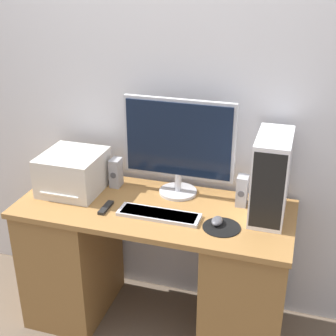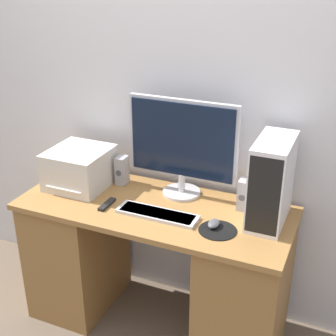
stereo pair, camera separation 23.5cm
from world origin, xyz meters
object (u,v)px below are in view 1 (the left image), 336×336
(keyboard, at_px, (159,214))
(printer, at_px, (73,172))
(speaker_left, at_px, (116,173))
(monitor, at_px, (179,143))
(mouse, at_px, (217,221))
(computer_tower, at_px, (271,177))
(remote_control, at_px, (106,208))
(speaker_right, at_px, (242,191))

(keyboard, height_order, printer, printer)
(printer, xyz_separation_m, speaker_left, (0.21, 0.11, -0.02))
(keyboard, height_order, speaker_left, speaker_left)
(speaker_left, bearing_deg, monitor, 3.55)
(monitor, relative_size, mouse, 7.00)
(keyboard, xyz_separation_m, computer_tower, (0.53, 0.18, 0.21))
(monitor, bearing_deg, printer, -166.64)
(speaker_left, bearing_deg, mouse, -21.36)
(monitor, height_order, remote_control, monitor)
(keyboard, relative_size, computer_tower, 0.99)
(keyboard, xyz_separation_m, printer, (-0.55, 0.14, 0.10))
(mouse, height_order, remote_control, mouse)
(printer, relative_size, speaker_left, 2.06)
(monitor, distance_m, printer, 0.62)
(monitor, bearing_deg, computer_tower, -11.33)
(computer_tower, height_order, remote_control, computer_tower)
(remote_control, bearing_deg, speaker_right, 20.83)
(speaker_left, relative_size, speaker_right, 1.00)
(mouse, bearing_deg, computer_tower, 37.02)
(monitor, height_order, mouse, monitor)
(speaker_left, bearing_deg, keyboard, -37.06)
(computer_tower, bearing_deg, speaker_left, 174.83)
(printer, distance_m, speaker_left, 0.24)
(monitor, relative_size, keyboard, 1.43)
(printer, height_order, speaker_left, printer)
(mouse, relative_size, speaker_right, 0.52)
(mouse, height_order, printer, printer)
(monitor, xyz_separation_m, keyboard, (-0.02, -0.28, -0.29))
(monitor, height_order, keyboard, monitor)
(monitor, bearing_deg, speaker_left, -176.45)
(keyboard, relative_size, printer, 1.23)
(speaker_left, bearing_deg, speaker_right, -0.99)
(mouse, height_order, computer_tower, computer_tower)
(keyboard, xyz_separation_m, mouse, (0.30, 0.01, 0.01))
(speaker_right, bearing_deg, remote_control, -159.17)
(speaker_right, bearing_deg, keyboard, -147.35)
(monitor, distance_m, mouse, 0.48)
(speaker_left, bearing_deg, computer_tower, -5.17)
(keyboard, height_order, mouse, mouse)
(mouse, height_order, speaker_left, speaker_left)
(mouse, xyz_separation_m, speaker_left, (-0.64, 0.25, 0.06))
(speaker_right, relative_size, remote_control, 1.21)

